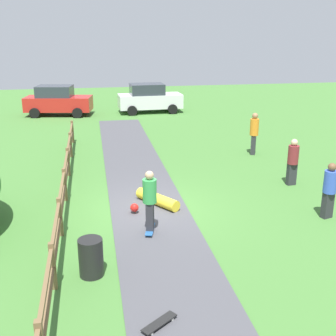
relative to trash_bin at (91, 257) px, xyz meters
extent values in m
plane|color=#427533|center=(1.80, 3.45, -0.45)|extent=(60.00, 60.00, 0.00)
cube|color=#47474C|center=(1.80, 3.45, -0.44)|extent=(2.40, 28.00, 0.02)
cube|color=brown|center=(-0.80, -0.40, 0.10)|extent=(0.12, 0.12, 1.10)
cube|color=brown|center=(-0.80, 2.17, 0.10)|extent=(0.12, 0.12, 1.10)
cube|color=brown|center=(-0.80, 4.74, 0.10)|extent=(0.12, 0.12, 1.10)
cube|color=brown|center=(-0.80, 7.31, 0.10)|extent=(0.12, 0.12, 1.10)
cube|color=brown|center=(-0.80, 9.88, 0.10)|extent=(0.12, 0.12, 1.10)
cube|color=brown|center=(-0.80, 12.45, 0.10)|extent=(0.12, 0.12, 1.10)
cube|color=brown|center=(-0.80, 3.45, 0.05)|extent=(0.08, 18.00, 0.09)
cube|color=brown|center=(-0.80, 3.45, 0.50)|extent=(0.08, 18.00, 0.09)
cylinder|color=black|center=(0.00, 0.00, 0.00)|extent=(0.56, 0.56, 0.90)
cube|color=#265999|center=(1.62, 1.93, -0.36)|extent=(0.39, 0.82, 0.02)
cylinder|color=silver|center=(1.61, 2.22, -0.40)|extent=(0.04, 0.07, 0.06)
cylinder|color=silver|center=(1.76, 2.18, -0.40)|extent=(0.04, 0.07, 0.06)
cylinder|color=silver|center=(1.47, 1.68, -0.40)|extent=(0.04, 0.07, 0.06)
cylinder|color=silver|center=(1.62, 1.64, -0.40)|extent=(0.04, 0.07, 0.06)
cube|color=#2D2D33|center=(1.62, 1.93, 0.05)|extent=(0.27, 0.36, 0.79)
cylinder|color=green|center=(1.62, 1.93, 0.77)|extent=(0.46, 0.46, 0.66)
sphere|color=tan|center=(1.62, 1.93, 1.22)|extent=(0.24, 0.24, 0.24)
cylinder|color=yellow|center=(2.11, 3.80, -0.25)|extent=(1.25, 1.59, 0.36)
sphere|color=red|center=(1.32, 3.25, -0.25)|extent=(0.26, 0.26, 0.26)
cube|color=black|center=(1.24, -2.06, -0.36)|extent=(0.76, 0.64, 0.02)
cylinder|color=silver|center=(1.42, -1.83, -0.40)|extent=(0.07, 0.06, 0.06)
cylinder|color=silver|center=(1.51, -1.95, -0.40)|extent=(0.07, 0.06, 0.06)
cylinder|color=silver|center=(0.97, -2.17, -0.40)|extent=(0.07, 0.06, 0.06)
cylinder|color=silver|center=(1.06, -2.29, -0.40)|extent=(0.07, 0.06, 0.06)
cube|color=#2D2D33|center=(7.24, 8.87, -0.01)|extent=(0.32, 0.37, 0.88)
cylinder|color=orange|center=(7.24, 8.87, 0.80)|extent=(0.51, 0.51, 0.74)
sphere|color=#9E704C|center=(7.24, 8.87, 1.30)|extent=(0.26, 0.26, 0.26)
cube|color=#2D2D33|center=(7.16, 4.84, -0.05)|extent=(0.34, 0.23, 0.80)
cylinder|color=maroon|center=(7.16, 4.84, 0.68)|extent=(0.42, 0.42, 0.66)
sphere|color=beige|center=(7.16, 4.84, 1.13)|extent=(0.24, 0.24, 0.24)
cube|color=#2D2D33|center=(6.95, 1.98, -0.05)|extent=(0.37, 0.29, 0.80)
cylinder|color=blue|center=(6.95, 1.98, 0.68)|extent=(0.48, 0.48, 0.67)
sphere|color=brown|center=(6.95, 1.98, 1.14)|extent=(0.24, 0.24, 0.24)
cube|color=red|center=(-1.89, 19.83, 0.32)|extent=(4.43, 2.38, 0.90)
cube|color=#2D333D|center=(-2.09, 19.86, 1.12)|extent=(2.43, 1.91, 0.70)
cylinder|color=black|center=(-0.41, 20.47, -0.13)|extent=(0.67, 0.34, 0.64)
cylinder|color=black|center=(-0.71, 18.74, -0.13)|extent=(0.67, 0.34, 0.64)
cylinder|color=black|center=(-3.08, 20.92, -0.13)|extent=(0.67, 0.34, 0.64)
cylinder|color=black|center=(-3.37, 19.19, -0.13)|extent=(0.67, 0.34, 0.64)
cube|color=silver|center=(4.09, 19.83, 0.32)|extent=(4.27, 1.87, 0.90)
cube|color=#2D333D|center=(3.89, 19.82, 1.12)|extent=(2.26, 1.65, 0.70)
cylinder|color=black|center=(5.41, 20.76, -0.13)|extent=(0.65, 0.27, 0.64)
cylinder|color=black|center=(5.48, 19.00, -0.13)|extent=(0.65, 0.27, 0.64)
cylinder|color=black|center=(2.71, 20.65, -0.13)|extent=(0.65, 0.27, 0.64)
cylinder|color=black|center=(2.78, 18.90, -0.13)|extent=(0.65, 0.27, 0.64)
camera|label=1|loc=(0.20, -8.82, 4.93)|focal=46.03mm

